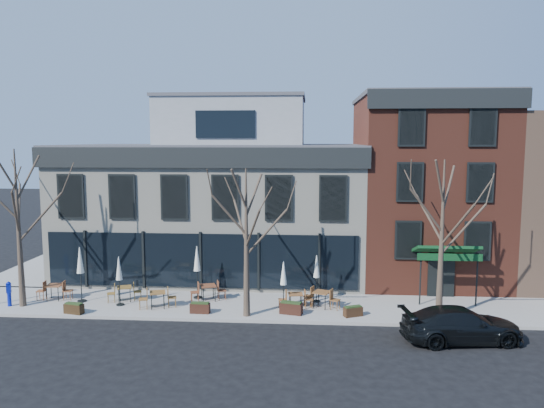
# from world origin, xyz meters

# --- Properties ---
(ground) EXTENTS (120.00, 120.00, 0.00)m
(ground) POSITION_xyz_m (0.00, 0.00, 0.00)
(ground) COLOR black
(ground) RESTS_ON ground
(sidewalk_front) EXTENTS (33.50, 4.70, 0.15)m
(sidewalk_front) POSITION_xyz_m (3.25, -2.15, 0.07)
(sidewalk_front) COLOR gray
(sidewalk_front) RESTS_ON ground
(sidewalk_side) EXTENTS (4.50, 12.00, 0.15)m
(sidewalk_side) POSITION_xyz_m (-11.25, 6.00, 0.07)
(sidewalk_side) COLOR gray
(sidewalk_side) RESTS_ON ground
(corner_building) EXTENTS (18.39, 10.39, 11.10)m
(corner_building) POSITION_xyz_m (0.07, 5.07, 4.72)
(corner_building) COLOR beige
(corner_building) RESTS_ON ground
(red_brick_building) EXTENTS (8.20, 11.78, 11.18)m
(red_brick_building) POSITION_xyz_m (13.00, 4.98, 5.64)
(red_brick_building) COLOR brown
(red_brick_building) RESTS_ON ground
(tree_corner) EXTENTS (3.93, 3.98, 7.92)m
(tree_corner) POSITION_xyz_m (-8.49, -3.20, 4.25)
(tree_corner) COLOR #382B21
(tree_corner) RESTS_ON sidewalk_front
(tree_mid) EXTENTS (3.50, 3.55, 7.04)m
(tree_mid) POSITION_xyz_m (3.01, -3.90, 3.79)
(tree_mid) COLOR #382B21
(tree_mid) RESTS_ON sidewalk_front
(tree_right) EXTENTS (3.72, 3.77, 7.48)m
(tree_right) POSITION_xyz_m (12.01, -3.90, 4.02)
(tree_right) COLOR #382B21
(tree_right) RESTS_ON sidewalk_front
(parked_sedan) EXTENTS (5.30, 2.73, 1.47)m
(parked_sedan) POSITION_xyz_m (12.40, -6.12, 0.74)
(parked_sedan) COLOR black
(parked_sedan) RESTS_ON ground
(call_box) EXTENTS (0.26, 0.26, 1.29)m
(call_box) POSITION_xyz_m (-9.14, -3.31, 0.83)
(call_box) COLOR #0C1B9C
(call_box) RESTS_ON sidewalk_front
(cafe_set_0) EXTENTS (1.89, 0.81, 0.98)m
(cafe_set_0) POSITION_xyz_m (-7.37, -2.11, 0.65)
(cafe_set_0) COLOR brown
(cafe_set_0) RESTS_ON sidewalk_front
(cafe_set_1) EXTENTS (1.82, 1.01, 0.94)m
(cafe_set_1) POSITION_xyz_m (-3.62, -2.08, 0.63)
(cafe_set_1) COLOR brown
(cafe_set_1) RESTS_ON sidewalk_front
(cafe_set_2) EXTENTS (1.94, 1.01, 1.00)m
(cafe_set_2) POSITION_xyz_m (-1.58, -3.03, 0.66)
(cafe_set_2) COLOR brown
(cafe_set_2) RESTS_ON sidewalk_front
(cafe_set_3) EXTENTS (1.94, 1.07, 1.00)m
(cafe_set_3) POSITION_xyz_m (0.71, -1.65, 0.66)
(cafe_set_3) COLOR brown
(cafe_set_3) RESTS_ON sidewalk_front
(cafe_set_4) EXTENTS (1.79, 0.79, 0.92)m
(cafe_set_4) POSITION_xyz_m (5.30, -2.62, 0.62)
(cafe_set_4) COLOR brown
(cafe_set_4) RESTS_ON sidewalk_front
(cafe_set_5) EXTENTS (1.93, 1.18, 1.00)m
(cafe_set_5) POSITION_xyz_m (6.60, -2.41, 0.66)
(cafe_set_5) COLOR brown
(cafe_set_5) RESTS_ON sidewalk_front
(umbrella_0) EXTENTS (0.46, 0.46, 2.88)m
(umbrella_0) POSITION_xyz_m (-5.82, -2.32, 2.19)
(umbrella_0) COLOR black
(umbrella_0) RESTS_ON sidewalk_front
(umbrella_1) EXTENTS (0.40, 0.40, 2.52)m
(umbrella_1) POSITION_xyz_m (-3.61, -2.77, 1.93)
(umbrella_1) COLOR black
(umbrella_1) RESTS_ON sidewalk_front
(umbrella_2) EXTENTS (0.45, 0.45, 2.80)m
(umbrella_2) POSITION_xyz_m (0.05, -1.25, 2.13)
(umbrella_2) COLOR black
(umbrella_2) RESTS_ON sidewalk_front
(umbrella_3) EXTENTS (0.40, 0.40, 2.47)m
(umbrella_3) POSITION_xyz_m (4.71, -2.98, 1.89)
(umbrella_3) COLOR black
(umbrella_3) RESTS_ON sidewalk_front
(umbrella_4) EXTENTS (0.39, 0.39, 2.46)m
(umbrella_4) POSITION_xyz_m (6.34, -1.45, 1.89)
(umbrella_4) COLOR black
(umbrella_4) RESTS_ON sidewalk_front
(planter_0) EXTENTS (1.00, 0.58, 0.52)m
(planter_0) POSITION_xyz_m (-5.39, -4.18, 0.41)
(planter_0) COLOR #302010
(planter_0) RESTS_ON sidewalk_front
(planter_1) EXTENTS (0.96, 0.41, 0.53)m
(planter_1) POSITION_xyz_m (0.69, -3.67, 0.41)
(planter_1) COLOR black
(planter_1) RESTS_ON sidewalk_front
(planter_2) EXTENTS (1.15, 0.68, 0.60)m
(planter_2) POSITION_xyz_m (5.11, -3.50, 0.45)
(planter_2) COLOR black
(planter_2) RESTS_ON sidewalk_front
(planter_3) EXTENTS (0.96, 0.69, 0.50)m
(planter_3) POSITION_xyz_m (8.06, -3.62, 0.40)
(planter_3) COLOR #321E10
(planter_3) RESTS_ON sidewalk_front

